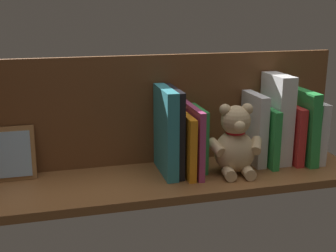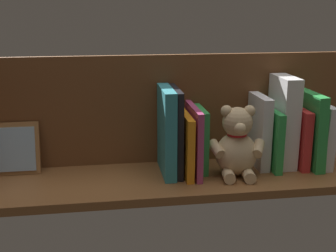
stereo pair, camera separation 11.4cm
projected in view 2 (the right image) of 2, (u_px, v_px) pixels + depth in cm
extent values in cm
cube|color=brown|center=(168.00, 179.00, 117.66)|extent=(105.75, 27.62, 2.20)
cube|color=brown|center=(162.00, 109.00, 124.23)|extent=(105.75, 1.50, 30.83)
cube|color=silver|center=(319.00, 134.00, 123.97)|extent=(3.03, 15.16, 17.67)
cube|color=green|center=(309.00, 129.00, 122.61)|extent=(3.47, 16.10, 21.01)
cube|color=red|center=(297.00, 136.00, 123.44)|extent=(2.29, 14.63, 16.56)
cube|color=white|center=(283.00, 121.00, 122.48)|extent=(4.62, 12.77, 25.26)
cube|color=green|center=(270.00, 138.00, 122.03)|extent=(1.97, 15.23, 16.48)
cube|color=silver|center=(259.00, 131.00, 122.28)|extent=(2.79, 12.79, 20.12)
ellipsoid|color=#D1B284|center=(236.00, 154.00, 116.54)|extent=(12.14, 11.13, 11.57)
sphere|color=#D1B284|center=(238.00, 122.00, 114.18)|extent=(7.95, 7.95, 7.95)
sphere|color=#D1B284|center=(249.00, 111.00, 113.45)|extent=(3.07, 3.07, 3.07)
sphere|color=#D1B284|center=(227.00, 111.00, 113.31)|extent=(3.07, 3.07, 3.07)
sphere|color=beige|center=(240.00, 128.00, 111.09)|extent=(3.07, 3.07, 3.07)
cylinder|color=#D1B284|center=(258.00, 148.00, 114.73)|extent=(5.01, 6.29, 4.28)
cylinder|color=#D1B284|center=(216.00, 149.00, 114.47)|extent=(3.90, 6.14, 4.28)
cylinder|color=#D1B284|center=(249.00, 176.00, 113.00)|extent=(3.59, 4.69, 3.07)
cylinder|color=#D1B284|center=(229.00, 176.00, 112.88)|extent=(3.59, 4.69, 3.07)
torus|color=red|center=(237.00, 134.00, 115.03)|extent=(5.90, 5.90, 0.90)
cube|color=green|center=(200.00, 139.00, 120.20)|extent=(1.99, 12.92, 17.13)
cube|color=#B23F72|center=(194.00, 140.00, 117.48)|extent=(1.57, 17.60, 18.24)
cube|color=orange|center=(185.00, 143.00, 117.47)|extent=(1.99, 17.41, 16.52)
cube|color=black|center=(176.00, 131.00, 117.27)|extent=(1.54, 15.29, 23.06)
cube|color=teal|center=(166.00, 131.00, 116.49)|extent=(3.06, 16.01, 23.25)
cube|color=#9E6B3D|center=(13.00, 149.00, 117.41)|extent=(13.68, 4.13, 14.04)
cube|color=#99B7D1|center=(13.00, 149.00, 116.72)|extent=(11.49, 2.83, 11.66)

